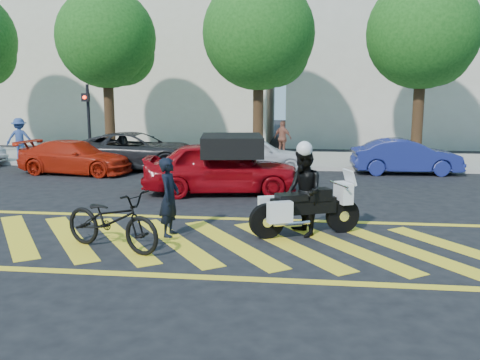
# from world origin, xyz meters

# --- Properties ---
(ground) EXTENTS (90.00, 90.00, 0.00)m
(ground) POSITION_xyz_m (0.00, 0.00, 0.00)
(ground) COLOR black
(ground) RESTS_ON ground
(sidewalk) EXTENTS (60.00, 5.00, 0.15)m
(sidewalk) POSITION_xyz_m (0.00, 12.00, 0.07)
(sidewalk) COLOR #9E998E
(sidewalk) RESTS_ON ground
(crosswalk) EXTENTS (12.33, 4.00, 0.01)m
(crosswalk) POSITION_xyz_m (-0.04, 0.00, 0.00)
(crosswalk) COLOR yellow
(crosswalk) RESTS_ON ground
(building_left) EXTENTS (16.00, 8.00, 10.00)m
(building_left) POSITION_xyz_m (-8.00, 21.00, 5.00)
(building_left) COLOR beige
(building_left) RESTS_ON ground
(building_right) EXTENTS (16.00, 8.00, 11.00)m
(building_right) POSITION_xyz_m (9.00, 21.00, 5.50)
(building_right) COLOR beige
(building_right) RESTS_ON ground
(tree_left) EXTENTS (4.20, 4.20, 7.26)m
(tree_left) POSITION_xyz_m (-6.37, 12.06, 4.99)
(tree_left) COLOR black
(tree_left) RESTS_ON ground
(tree_center) EXTENTS (4.60, 4.60, 7.56)m
(tree_center) POSITION_xyz_m (0.13, 12.06, 5.10)
(tree_center) COLOR black
(tree_center) RESTS_ON ground
(tree_right) EXTENTS (4.40, 4.40, 7.41)m
(tree_right) POSITION_xyz_m (6.63, 12.06, 5.05)
(tree_right) COLOR black
(tree_right) RESTS_ON ground
(signal_pole) EXTENTS (0.28, 0.43, 3.20)m
(signal_pole) POSITION_xyz_m (-6.50, 9.74, 1.92)
(signal_pole) COLOR black
(signal_pole) RESTS_ON ground
(officer_bike) EXTENTS (0.42, 0.60, 1.60)m
(officer_bike) POSITION_xyz_m (-0.80, 0.35, 0.80)
(officer_bike) COLOR black
(officer_bike) RESTS_ON ground
(bicycle) EXTENTS (2.27, 1.49, 1.13)m
(bicycle) POSITION_xyz_m (-1.63, -0.67, 0.56)
(bicycle) COLOR black
(bicycle) RESTS_ON ground
(police_motorcycle) EXTENTS (2.25, 1.28, 1.05)m
(police_motorcycle) POSITION_xyz_m (1.90, 0.72, 0.57)
(police_motorcycle) COLOR black
(police_motorcycle) RESTS_ON ground
(officer_moto) EXTENTS (0.96, 1.06, 1.78)m
(officer_moto) POSITION_xyz_m (1.88, 0.73, 0.89)
(officer_moto) COLOR black
(officer_moto) RESTS_ON ground
(red_convertible) EXTENTS (4.66, 2.42, 1.52)m
(red_convertible) POSITION_xyz_m (-0.45, 4.86, 0.76)
(red_convertible) COLOR #92060E
(red_convertible) RESTS_ON ground
(parked_left) EXTENTS (4.28, 2.13, 1.20)m
(parked_left) POSITION_xyz_m (-6.20, 7.80, 0.60)
(parked_left) COLOR #AF1D0A
(parked_left) RESTS_ON ground
(parked_mid_left) EXTENTS (5.07, 2.34, 1.41)m
(parked_mid_left) POSITION_xyz_m (-4.37, 9.10, 0.70)
(parked_mid_left) COLOR black
(parked_mid_left) RESTS_ON ground
(parked_mid_right) EXTENTS (3.87, 1.99, 1.26)m
(parked_mid_right) POSITION_xyz_m (0.19, 9.20, 0.63)
(parked_mid_right) COLOR silver
(parked_mid_right) RESTS_ON ground
(parked_right) EXTENTS (3.86, 1.53, 1.25)m
(parked_right) POSITION_xyz_m (5.56, 9.20, 0.62)
(parked_right) COLOR navy
(parked_right) RESTS_ON ground
(pedestrian_left) EXTENTS (1.23, 0.94, 1.68)m
(pedestrian_left) POSITION_xyz_m (-9.94, 10.64, 0.99)
(pedestrian_left) COLOR #2F4683
(pedestrian_left) RESTS_ON sidewalk
(pedestrian_right) EXTENTS (0.95, 0.81, 1.53)m
(pedestrian_right) POSITION_xyz_m (1.02, 12.83, 0.92)
(pedestrian_right) COLOR #A15D49
(pedestrian_right) RESTS_ON sidewalk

